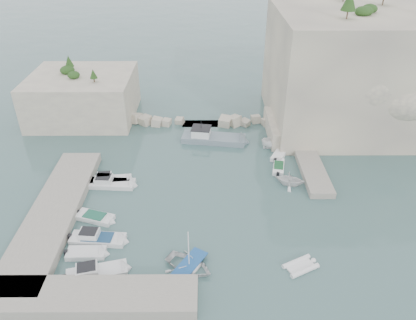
{
  "coord_description": "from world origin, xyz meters",
  "views": [
    {
      "loc": [
        -0.22,
        -36.09,
        28.85
      ],
      "look_at": [
        0.0,
        6.0,
        3.0
      ],
      "focal_mm": 35.0,
      "sensor_mm": 36.0,
      "label": 1
    }
  ],
  "objects_px": {
    "motorboat_f": "(98,275)",
    "work_boat": "(214,141)",
    "motorboat_e": "(87,255)",
    "tender_east_b": "(278,169)",
    "inflatable_dinghy": "(300,267)",
    "motorboat_a": "(111,182)",
    "rowboat": "(189,268)",
    "tender_east_d": "(278,148)",
    "motorboat_c": "(95,219)",
    "motorboat_b": "(111,186)",
    "tender_east_a": "(289,185)",
    "tender_east_c": "(280,156)",
    "motorboat_d": "(98,241)"
  },
  "relations": [
    {
      "from": "motorboat_f",
      "to": "work_boat",
      "type": "distance_m",
      "value": 28.04
    },
    {
      "from": "motorboat_e",
      "to": "tender_east_b",
      "type": "relative_size",
      "value": 1.01
    },
    {
      "from": "motorboat_e",
      "to": "inflatable_dinghy",
      "type": "xyz_separation_m",
      "value": [
        20.72,
        -1.72,
        0.0
      ]
    },
    {
      "from": "motorboat_a",
      "to": "rowboat",
      "type": "height_order",
      "value": "motorboat_a"
    },
    {
      "from": "rowboat",
      "to": "motorboat_f",
      "type": "bearing_deg",
      "value": 126.76
    },
    {
      "from": "motorboat_f",
      "to": "tender_east_d",
      "type": "relative_size",
      "value": 1.23
    },
    {
      "from": "motorboat_c",
      "to": "inflatable_dinghy",
      "type": "distance_m",
      "value": 22.35
    },
    {
      "from": "motorboat_a",
      "to": "motorboat_b",
      "type": "relative_size",
      "value": 0.87
    },
    {
      "from": "motorboat_a",
      "to": "rowboat",
      "type": "bearing_deg",
      "value": -60.58
    },
    {
      "from": "motorboat_c",
      "to": "rowboat",
      "type": "bearing_deg",
      "value": -16.27
    },
    {
      "from": "motorboat_a",
      "to": "tender_east_a",
      "type": "xyz_separation_m",
      "value": [
        22.19,
        -0.72,
        0.0
      ]
    },
    {
      "from": "motorboat_b",
      "to": "tender_east_c",
      "type": "bearing_deg",
      "value": 21.89
    },
    {
      "from": "tender_east_c",
      "to": "tender_east_d",
      "type": "distance_m",
      "value": 2.07
    },
    {
      "from": "motorboat_c",
      "to": "inflatable_dinghy",
      "type": "relative_size",
      "value": 1.33
    },
    {
      "from": "motorboat_f",
      "to": "rowboat",
      "type": "distance_m",
      "value": 8.56
    },
    {
      "from": "motorboat_d",
      "to": "motorboat_c",
      "type": "bearing_deg",
      "value": 112.9
    },
    {
      "from": "tender_east_d",
      "to": "work_boat",
      "type": "bearing_deg",
      "value": 73.63
    },
    {
      "from": "tender_east_a",
      "to": "tender_east_d",
      "type": "relative_size",
      "value": 0.73
    },
    {
      "from": "motorboat_b",
      "to": "tender_east_d",
      "type": "distance_m",
      "value": 23.82
    },
    {
      "from": "motorboat_b",
      "to": "motorboat_c",
      "type": "bearing_deg",
      "value": -90.59
    },
    {
      "from": "rowboat",
      "to": "tender_east_c",
      "type": "height_order",
      "value": "rowboat"
    },
    {
      "from": "motorboat_e",
      "to": "tender_east_c",
      "type": "distance_m",
      "value": 29.05
    },
    {
      "from": "motorboat_e",
      "to": "motorboat_d",
      "type": "bearing_deg",
      "value": 70.17
    },
    {
      "from": "motorboat_c",
      "to": "motorboat_d",
      "type": "relative_size",
      "value": 0.74
    },
    {
      "from": "motorboat_f",
      "to": "work_boat",
      "type": "height_order",
      "value": "work_boat"
    },
    {
      "from": "tender_east_d",
      "to": "motorboat_e",
      "type": "bearing_deg",
      "value": 130.28
    },
    {
      "from": "motorboat_c",
      "to": "motorboat_f",
      "type": "distance_m",
      "value": 8.26
    },
    {
      "from": "motorboat_a",
      "to": "motorboat_d",
      "type": "relative_size",
      "value": 0.9
    },
    {
      "from": "motorboat_a",
      "to": "motorboat_d",
      "type": "height_order",
      "value": "same"
    },
    {
      "from": "rowboat",
      "to": "inflatable_dinghy",
      "type": "bearing_deg",
      "value": -58.46
    },
    {
      "from": "tender_east_c",
      "to": "work_boat",
      "type": "height_order",
      "value": "work_boat"
    },
    {
      "from": "motorboat_d",
      "to": "tender_east_b",
      "type": "relative_size",
      "value": 1.51
    },
    {
      "from": "inflatable_dinghy",
      "to": "tender_east_b",
      "type": "relative_size",
      "value": 0.84
    },
    {
      "from": "tender_east_b",
      "to": "tender_east_d",
      "type": "bearing_deg",
      "value": 3.32
    },
    {
      "from": "tender_east_b",
      "to": "motorboat_e",
      "type": "bearing_deg",
      "value": 137.78
    },
    {
      "from": "motorboat_a",
      "to": "tender_east_d",
      "type": "relative_size",
      "value": 1.12
    },
    {
      "from": "motorboat_a",
      "to": "tender_east_a",
      "type": "distance_m",
      "value": 22.21
    },
    {
      "from": "tender_east_b",
      "to": "rowboat",
      "type": "bearing_deg",
      "value": 158.82
    },
    {
      "from": "tender_east_c",
      "to": "tender_east_a",
      "type": "bearing_deg",
      "value": -153.17
    },
    {
      "from": "tender_east_b",
      "to": "tender_east_a",
      "type": "bearing_deg",
      "value": -156.3
    },
    {
      "from": "motorboat_a",
      "to": "rowboat",
      "type": "relative_size",
      "value": 1.16
    },
    {
      "from": "motorboat_a",
      "to": "tender_east_c",
      "type": "xyz_separation_m",
      "value": [
        22.1,
        6.29,
        0.0
      ]
    },
    {
      "from": "motorboat_f",
      "to": "tender_east_a",
      "type": "height_order",
      "value": "tender_east_a"
    },
    {
      "from": "motorboat_f",
      "to": "inflatable_dinghy",
      "type": "relative_size",
      "value": 1.77
    },
    {
      "from": "motorboat_b",
      "to": "tender_east_c",
      "type": "xyz_separation_m",
      "value": [
        21.91,
        7.07,
        0.0
      ]
    },
    {
      "from": "motorboat_d",
      "to": "inflatable_dinghy",
      "type": "bearing_deg",
      "value": -5.58
    },
    {
      "from": "motorboat_f",
      "to": "tender_east_b",
      "type": "bearing_deg",
      "value": 28.49
    },
    {
      "from": "motorboat_c",
      "to": "work_boat",
      "type": "relative_size",
      "value": 0.45
    },
    {
      "from": "motorboat_a",
      "to": "motorboat_f",
      "type": "xyz_separation_m",
      "value": [
        1.74,
        -15.19,
        0.0
      ]
    },
    {
      "from": "motorboat_a",
      "to": "inflatable_dinghy",
      "type": "distance_m",
      "value": 25.32
    }
  ]
}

